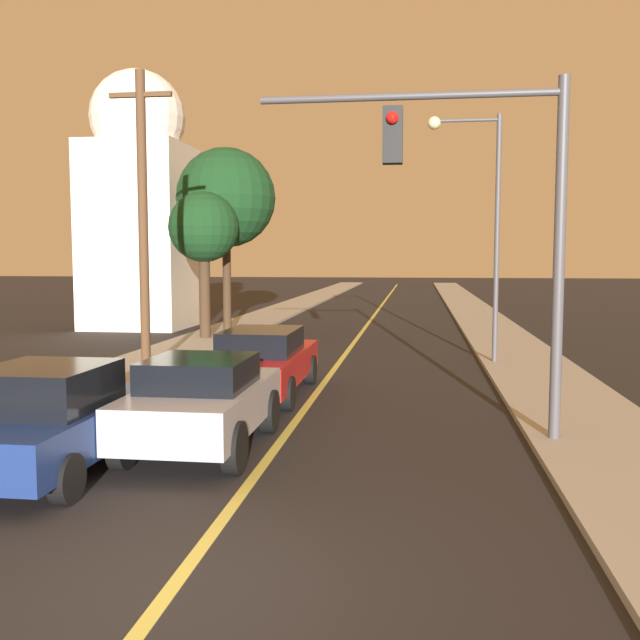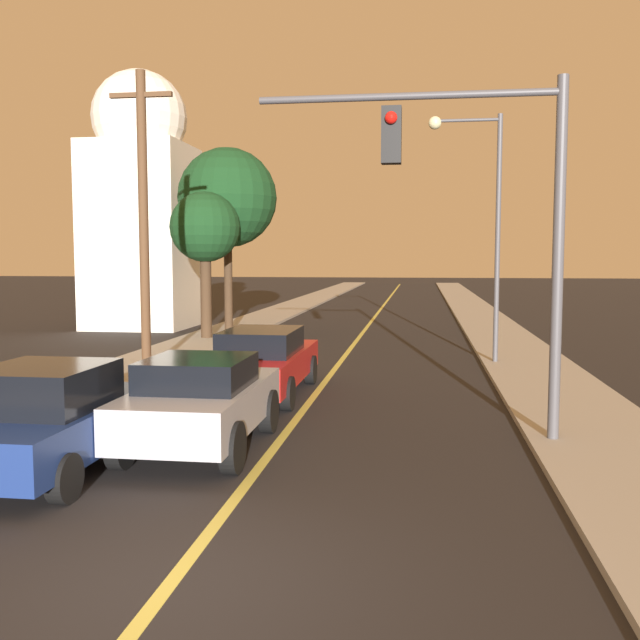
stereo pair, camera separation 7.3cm
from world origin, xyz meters
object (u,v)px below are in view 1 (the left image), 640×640
(traffic_signal_mast, at_px, (485,194))
(tree_left_near, at_px, (204,229))
(car_outer_lane_front, at_px, (51,419))
(streetlamp_right, at_px, (480,203))
(car_near_lane_second, at_px, (263,361))
(domed_building_left, at_px, (140,199))
(utility_pole_left, at_px, (143,217))
(car_near_lane_front, at_px, (202,401))
(tree_left_far, at_px, (226,198))

(traffic_signal_mast, relative_size, tree_left_near, 1.09)
(car_outer_lane_front, xyz_separation_m, streetlamp_right, (6.79, 11.06, 3.76))
(car_near_lane_second, xyz_separation_m, car_outer_lane_front, (-1.77, -5.89, 0.00))
(traffic_signal_mast, relative_size, domed_building_left, 0.53)
(car_outer_lane_front, distance_m, utility_pole_left, 8.77)
(tree_left_near, bearing_deg, car_near_lane_front, -73.25)
(car_near_lane_front, bearing_deg, traffic_signal_mast, 13.51)
(utility_pole_left, height_order, tree_left_near, utility_pole_left)
(tree_left_far, xyz_separation_m, domed_building_left, (-4.51, 2.64, 0.24))
(traffic_signal_mast, xyz_separation_m, utility_pole_left, (-7.89, 5.48, -0.00))
(car_outer_lane_front, xyz_separation_m, tree_left_far, (-2.18, 17.48, 4.50))
(car_near_lane_front, distance_m, traffic_signal_mast, 5.56)
(car_near_lane_front, bearing_deg, tree_left_near, 106.75)
(car_near_lane_front, xyz_separation_m, streetlamp_right, (5.02, 9.64, 3.75))
(car_outer_lane_front, height_order, traffic_signal_mast, traffic_signal_mast)
(traffic_signal_mast, xyz_separation_m, streetlamp_right, (0.63, 8.59, 0.50))
(car_near_lane_second, bearing_deg, car_near_lane_front, -90.00)
(utility_pole_left, xyz_separation_m, tree_left_near, (-0.80, 7.75, 0.01))
(car_near_lane_second, bearing_deg, tree_left_near, 113.65)
(tree_left_near, relative_size, tree_left_far, 0.75)
(tree_left_near, bearing_deg, utility_pole_left, -84.09)
(car_near_lane_second, relative_size, utility_pole_left, 0.65)
(car_near_lane_second, relative_size, tree_left_far, 0.69)
(car_outer_lane_front, bearing_deg, domed_building_left, 108.40)
(tree_left_far, bearing_deg, traffic_signal_mast, -60.95)
(car_near_lane_front, xyz_separation_m, car_near_lane_second, (0.00, 4.47, -0.02))
(tree_left_near, bearing_deg, tree_left_far, 78.92)
(car_near_lane_front, distance_m, utility_pole_left, 8.10)
(car_near_lane_front, bearing_deg, car_outer_lane_front, -141.40)
(car_near_lane_front, xyz_separation_m, car_outer_lane_front, (-1.77, -1.41, -0.02))
(streetlamp_right, height_order, utility_pole_left, utility_pole_left)
(tree_left_far, bearing_deg, domed_building_left, 149.64)
(car_outer_lane_front, xyz_separation_m, traffic_signal_mast, (6.16, 2.47, 3.27))
(car_near_lane_front, height_order, domed_building_left, domed_building_left)
(streetlamp_right, bearing_deg, car_outer_lane_front, -121.55)
(utility_pole_left, bearing_deg, tree_left_far, 92.73)
(car_near_lane_front, height_order, traffic_signal_mast, traffic_signal_mast)
(car_near_lane_second, relative_size, traffic_signal_mast, 0.85)
(domed_building_left, bearing_deg, car_near_lane_front, -65.66)
(car_near_lane_front, height_order, tree_left_far, tree_left_far)
(car_near_lane_front, distance_m, tree_left_far, 17.15)
(streetlamp_right, bearing_deg, tree_left_near, 153.49)
(streetlamp_right, relative_size, tree_left_far, 0.96)
(traffic_signal_mast, bearing_deg, streetlamp_right, 85.81)
(traffic_signal_mast, bearing_deg, car_outer_lane_front, -158.16)
(traffic_signal_mast, xyz_separation_m, tree_left_near, (-8.69, 13.24, 0.01))
(car_near_lane_second, relative_size, car_outer_lane_front, 1.21)
(domed_building_left, bearing_deg, car_outer_lane_front, -71.60)
(car_near_lane_second, distance_m, utility_pole_left, 5.21)
(car_outer_lane_front, distance_m, tree_left_near, 16.24)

